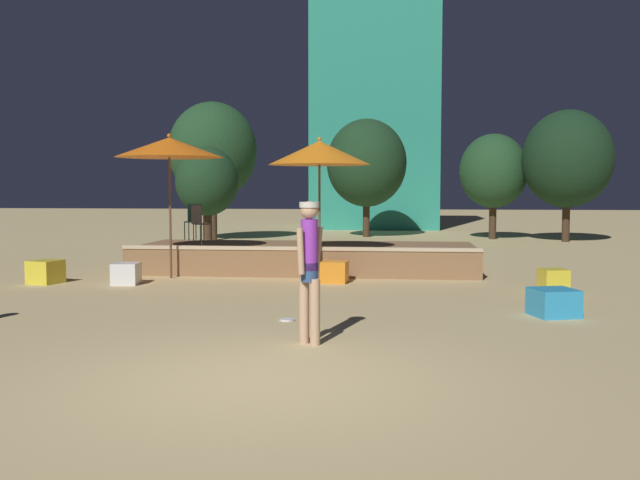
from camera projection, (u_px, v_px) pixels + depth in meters
The scene contains 19 objects.
ground_plane at pixel (259, 382), 7.28m from camera, with size 120.00×120.00×0.00m, color tan.
wooden_deck at pixel (306, 258), 17.15m from camera, with size 8.02×2.99×0.69m.
patio_umbrella_0 at pixel (169, 148), 15.52m from camera, with size 2.35×2.35×3.16m.
patio_umbrella_1 at pixel (319, 153), 15.34m from camera, with size 2.21×2.21×3.08m.
cube_seat_0 at pixel (335, 272), 14.95m from camera, with size 0.58×0.58×0.45m.
cube_seat_1 at pixel (126, 274), 14.68m from camera, with size 0.56×0.56×0.44m.
cube_seat_2 at pixel (554, 303), 11.02m from camera, with size 0.79×0.79×0.43m.
cube_seat_3 at pixel (553, 281), 13.48m from camera, with size 0.56×0.56×0.45m.
cube_seat_4 at pixel (46, 272), 14.82m from camera, with size 0.70×0.70×0.48m.
person_0 at pixel (309, 262), 8.99m from camera, with size 0.32×0.46×1.82m.
bistro_chair_0 at pixel (194, 218), 17.64m from camera, with size 0.48×0.48×0.90m.
bistro_chair_1 at pixel (199, 220), 16.57m from camera, with size 0.48×0.48×0.90m.
frisbee_disc at pixel (287, 320), 10.64m from camera, with size 0.22×0.22×0.03m.
background_tree_0 at pixel (494, 171), 27.57m from camera, with size 2.61×2.61×4.08m.
background_tree_1 at pixel (367, 163), 28.78m from camera, with size 3.23×3.23×4.78m.
background_tree_2 at pixel (567, 159), 26.15m from camera, with size 3.27×3.27×4.85m.
background_tree_3 at pixel (213, 151), 26.85m from camera, with size 3.32×3.32×5.22m.
background_tree_4 at pixel (207, 182), 22.94m from camera, with size 2.03×2.03×3.32m.
distant_building at pixel (376, 94), 35.51m from camera, with size 6.17×4.97×13.31m.
Camera 1 is at (1.38, -7.04, 1.98)m, focal length 40.00 mm.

